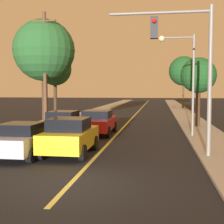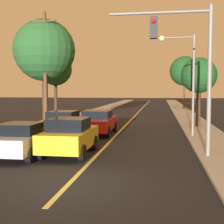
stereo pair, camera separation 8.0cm
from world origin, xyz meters
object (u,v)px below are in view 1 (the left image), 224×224
(car_outer_lane_second, at_px, (64,123))
(tree_left_near, at_px, (44,51))
(car_near_lane_front, at_px, (70,136))
(utility_pole_left, at_px, (45,69))
(streetlamp_right, at_px, (184,69))
(tree_left_far, at_px, (55,69))
(car_outer_lane_front, at_px, (23,139))
(car_near_lane_second, at_px, (98,122))
(traffic_signal_mast, at_px, (187,56))
(tree_right_near, at_px, (198,76))
(tree_right_far, at_px, (184,71))

(car_outer_lane_second, relative_size, tree_left_near, 0.56)
(car_near_lane_front, xyz_separation_m, utility_pole_left, (-3.72, 6.94, 3.40))
(car_near_lane_front, height_order, streetlamp_right, streetlamp_right)
(car_near_lane_front, relative_size, streetlamp_right, 0.64)
(car_near_lane_front, bearing_deg, car_outer_lane_second, 110.07)
(tree_left_near, height_order, tree_left_far, tree_left_near)
(car_near_lane_front, relative_size, car_outer_lane_front, 1.00)
(tree_left_far, bearing_deg, car_near_lane_second, -49.18)
(utility_pole_left, height_order, tree_left_near, utility_pole_left)
(car_outer_lane_front, relative_size, tree_left_far, 0.66)
(car_near_lane_front, xyz_separation_m, car_outer_lane_second, (-1.90, 5.21, -0.01))
(streetlamp_right, xyz_separation_m, tree_left_far, (-10.01, 5.84, 0.45))
(car_near_lane_front, height_order, tree_left_far, tree_left_far)
(car_near_lane_second, bearing_deg, tree_left_far, 130.82)
(car_near_lane_front, height_order, tree_left_near, tree_left_near)
(tree_left_far, bearing_deg, car_outer_lane_second, -67.19)
(car_near_lane_second, distance_m, traffic_signal_mast, 8.71)
(car_outer_lane_second, height_order, tree_right_near, tree_right_near)
(streetlamp_right, relative_size, tree_left_far, 1.03)
(utility_pole_left, distance_m, tree_right_far, 29.96)
(car_outer_lane_front, height_order, traffic_signal_mast, traffic_signal_mast)
(car_outer_lane_second, distance_m, tree_right_near, 10.88)
(streetlamp_right, bearing_deg, tree_right_near, 73.61)
(streetlamp_right, height_order, tree_right_far, tree_right_far)
(car_outer_lane_second, relative_size, tree_right_near, 0.83)
(car_outer_lane_second, bearing_deg, tree_right_far, 72.29)
(car_outer_lane_second, height_order, tree_left_near, tree_left_near)
(car_near_lane_second, xyz_separation_m, car_outer_lane_front, (-1.90, -7.03, -0.06))
(car_outer_lane_front, xyz_separation_m, tree_right_far, (9.41, 35.30, 4.90))
(car_outer_lane_front, bearing_deg, tree_right_near, 53.19)
(traffic_signal_mast, bearing_deg, tree_right_far, 85.85)
(car_near_lane_second, xyz_separation_m, streetlamp_right, (5.32, -0.41, 3.29))
(car_outer_lane_front, relative_size, tree_right_far, 0.50)
(car_near_lane_second, bearing_deg, tree_right_near, 34.03)
(car_near_lane_second, xyz_separation_m, tree_left_far, (-4.69, 5.43, 3.74))
(utility_pole_left, bearing_deg, tree_right_near, 21.11)
(car_outer_lane_front, xyz_separation_m, streetlamp_right, (7.22, 6.62, 3.35))
(traffic_signal_mast, relative_size, tree_left_near, 0.81)
(car_outer_lane_second, distance_m, utility_pole_left, 4.23)
(car_near_lane_front, distance_m, traffic_signal_mast, 6.08)
(car_outer_lane_second, distance_m, tree_right_far, 31.30)
(car_near_lane_front, bearing_deg, tree_left_far, 111.61)
(tree_left_far, height_order, tree_right_far, tree_right_far)
(car_near_lane_front, xyz_separation_m, streetlamp_right, (5.32, 6.00, 3.26))
(utility_pole_left, xyz_separation_m, tree_left_near, (-0.48, 1.16, 1.39))
(traffic_signal_mast, relative_size, tree_left_far, 1.06)
(car_near_lane_second, height_order, traffic_signal_mast, traffic_signal_mast)
(car_outer_lane_front, relative_size, streetlamp_right, 0.64)
(car_near_lane_front, distance_m, car_near_lane_second, 6.41)
(traffic_signal_mast, distance_m, streetlamp_right, 5.84)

